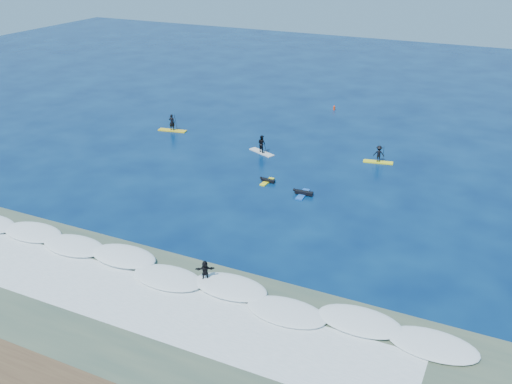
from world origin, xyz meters
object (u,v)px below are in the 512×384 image
at_px(sup_paddler_center, 262,145).
at_px(prone_paddler_far, 303,193).
at_px(prone_paddler_near, 267,181).
at_px(sup_paddler_left, 172,125).
at_px(sup_paddler_right, 379,155).
at_px(wave_surfer, 205,272).
at_px(marker_buoy, 334,108).

distance_m(sup_paddler_center, prone_paddler_far, 10.26).
height_order(sup_paddler_center, prone_paddler_far, sup_paddler_center).
bearing_deg(prone_paddler_near, prone_paddler_far, -101.58).
xyz_separation_m(sup_paddler_left, prone_paddler_near, (15.00, -8.09, -0.55)).
distance_m(sup_paddler_center, prone_paddler_near, 7.16).
bearing_deg(prone_paddler_near, sup_paddler_right, -36.21).
bearing_deg(prone_paddler_far, sup_paddler_center, 41.52).
xyz_separation_m(sup_paddler_center, sup_paddler_right, (10.91, 2.41, -0.03)).
xyz_separation_m(prone_paddler_far, wave_surfer, (-0.77, -14.56, 0.64)).
xyz_separation_m(sup_paddler_right, prone_paddler_far, (-3.75, -9.72, -0.59)).
xyz_separation_m(sup_paddler_right, prone_paddler_near, (-7.46, -8.65, -0.62)).
distance_m(sup_paddler_left, sup_paddler_center, 11.69).
relative_size(prone_paddler_near, wave_surfer, 0.97).
height_order(wave_surfer, marker_buoy, wave_surfer).
distance_m(prone_paddler_near, marker_buoy, 23.19).
xyz_separation_m(prone_paddler_near, prone_paddler_far, (3.71, -1.08, 0.02)).
bearing_deg(sup_paddler_center, wave_surfer, -49.87).
bearing_deg(wave_surfer, prone_paddler_near, 69.39).
bearing_deg(wave_surfer, sup_paddler_left, 95.82).
bearing_deg(sup_paddler_left, wave_surfer, -62.89).
height_order(prone_paddler_near, marker_buoy, marker_buoy).
bearing_deg(sup_paddler_right, marker_buoy, 111.22).
bearing_deg(prone_paddler_near, sup_paddler_center, 33.52).
height_order(prone_paddler_near, prone_paddler_far, prone_paddler_far).
bearing_deg(sup_paddler_left, marker_buoy, 38.51).
relative_size(prone_paddler_near, marker_buoy, 2.83).
distance_m(sup_paddler_right, wave_surfer, 24.70).
distance_m(prone_paddler_near, wave_surfer, 15.92).
xyz_separation_m(sup_paddler_center, wave_surfer, (6.40, -21.88, 0.02)).
height_order(sup_paddler_right, wave_surfer, sup_paddler_right).
bearing_deg(sup_paddler_left, prone_paddler_far, -36.08).
bearing_deg(sup_paddler_left, sup_paddler_center, -19.08).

